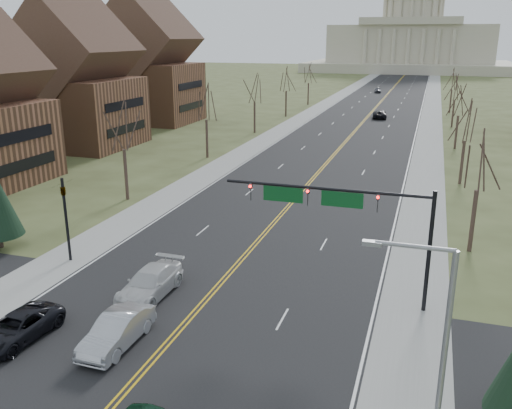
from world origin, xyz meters
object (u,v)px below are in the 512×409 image
Objects in this scene: signal_mast at (341,207)px; car_far_sb at (378,90)px; street_light at (435,359)px; car_far_nb at (380,114)px; car_sb_inner_lead at (117,331)px; signal_left at (65,210)px; car_sb_outer_lead at (17,327)px; car_sb_inner_second at (150,283)px.

car_far_sb is (-10.49, 128.48, -5.01)m from signal_mast.
car_far_nb is (-10.32, 91.21, -4.44)m from street_light.
signal_mast is 13.96m from car_sb_inner_lead.
signal_left is 1.38× the size of car_far_sb.
car_sb_outer_lead is at bearing -98.72° from car_far_sb.
signal_left is at bearing 137.26° from car_sb_inner_lead.
car_far_nb is (13.92, 77.71, -2.93)m from signal_left.
car_sb_inner_lead reaches higher than car_sb_outer_lead.
car_sb_inner_second is at bearing -163.71° from signal_mast.
signal_mast is 12.35m from car_sb_inner_second.
street_light is at bearing -90.52° from car_far_sb.
car_sb_outer_lead is at bearing -146.83° from signal_mast.
car_sb_inner_second reaches higher than car_far_sb.
car_sb_inner_lead is at bearing -77.91° from car_sb_inner_second.
car_far_nb is (4.74, 86.39, -0.06)m from car_sb_inner_lead.
car_sb_inner_lead is at bearing -96.56° from car_far_sb.
car_sb_outer_lead is (-20.29, 3.70, -4.50)m from street_light.
car_far_sb is at bearing 96.34° from street_light.
signal_mast is 2.40× the size of car_sb_inner_lead.
street_light is 19.68m from car_sb_inner_second.
signal_mast is at bearing 16.97° from car_sb_inner_second.
signal_left reaches higher than car_sb_inner_second.
signal_mast is 2.11× the size of car_sb_inner_second.
signal_mast is 129.00m from car_far_sb.
car_sb_inner_second is at bearing 102.07° from car_sb_inner_lead.
signal_mast is at bearing 37.45° from car_sb_outer_lead.
car_sb_inner_lead is 137.16m from car_far_sb.
signal_left is 12.95m from car_sb_inner_lead.
car_sb_outer_lead is (-5.23, -1.12, -0.12)m from car_sb_inner_lead.
car_sb_inner_lead is at bearing 162.25° from street_light.
street_light reaches higher than signal_mast.
signal_mast is 2.37× the size of car_sb_outer_lead.
car_far_nb is 1.29× the size of car_far_sb.
street_light is 142.92m from car_far_sb.
signal_mast reaches higher than car_sb_inner_lead.
car_far_sb is (-0.72, 137.16, -0.09)m from car_sb_inner_lead.
signal_left is 10.98m from car_sb_outer_lead.
car_far_sb is (4.51, 138.28, 0.03)m from car_sb_outer_lead.
car_sb_inner_second is (-1.11, 5.50, -0.00)m from car_sb_inner_lead.
street_light is 1.80× the size of car_sb_inner_lead.
street_light is 1.78× the size of car_sb_outer_lead.
signal_mast is 14.51m from street_light.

